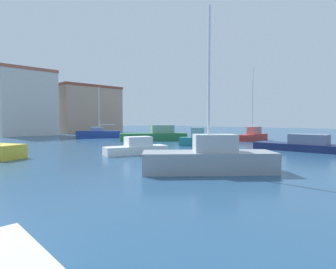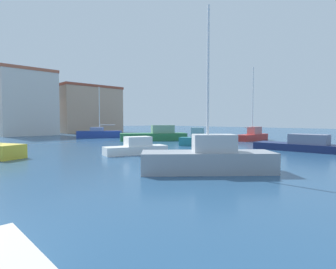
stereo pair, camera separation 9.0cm
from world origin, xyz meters
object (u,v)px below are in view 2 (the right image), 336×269
(sailboat_grey_distant_east, at_px, (208,159))
(motorboat_green_mid_harbor, at_px, (155,135))
(motorboat_white_near_pier, at_px, (136,148))
(sailboat_red_far_left, at_px, (253,135))
(motorboat_navy_far_right, at_px, (303,145))
(sailboat_blue_behind_lamppost, at_px, (99,134))
(motorboat_teal_center_channel, at_px, (200,140))

(sailboat_grey_distant_east, bearing_deg, motorboat_green_mid_harbor, 55.79)
(motorboat_white_near_pier, bearing_deg, motorboat_green_mid_harbor, 43.04)
(sailboat_red_far_left, bearing_deg, motorboat_navy_far_right, -132.27)
(sailboat_blue_behind_lamppost, bearing_deg, motorboat_green_mid_harbor, -76.03)
(motorboat_green_mid_harbor, relative_size, motorboat_teal_center_channel, 1.98)
(motorboat_navy_far_right, distance_m, motorboat_white_near_pier, 13.64)
(motorboat_green_mid_harbor, bearing_deg, motorboat_navy_far_right, -86.75)
(motorboat_teal_center_channel, relative_size, motorboat_navy_far_right, 0.57)
(motorboat_teal_center_channel, bearing_deg, sailboat_grey_distant_east, -138.95)
(sailboat_blue_behind_lamppost, bearing_deg, motorboat_teal_center_channel, -88.27)
(sailboat_grey_distant_east, xyz_separation_m, sailboat_red_far_left, (20.89, 8.98, -0.02))
(motorboat_green_mid_harbor, bearing_deg, sailboat_red_far_left, -43.64)
(sailboat_blue_behind_lamppost, xyz_separation_m, motorboat_green_mid_harbor, (2.41, -9.68, 0.04))
(motorboat_green_mid_harbor, relative_size, sailboat_red_far_left, 0.90)
(motorboat_teal_center_channel, xyz_separation_m, motorboat_white_near_pier, (-8.33, -0.74, -0.10))
(motorboat_white_near_pier, height_order, sailboat_red_far_left, sailboat_red_far_left)
(motorboat_green_mid_harbor, height_order, motorboat_navy_far_right, motorboat_green_mid_harbor)
(motorboat_green_mid_harbor, relative_size, motorboat_navy_far_right, 1.13)
(motorboat_white_near_pier, bearing_deg, sailboat_blue_behind_lamppost, 67.95)
(sailboat_grey_distant_east, bearing_deg, motorboat_teal_center_channel, 41.05)
(sailboat_blue_behind_lamppost, relative_size, motorboat_teal_center_channel, 1.77)
(sailboat_grey_distant_east, bearing_deg, motorboat_navy_far_right, 0.84)
(motorboat_green_mid_harbor, bearing_deg, motorboat_white_near_pier, -136.96)
(sailboat_grey_distant_east, bearing_deg, sailboat_red_far_left, 23.25)
(sailboat_blue_behind_lamppost, height_order, motorboat_white_near_pier, sailboat_blue_behind_lamppost)
(motorboat_navy_far_right, relative_size, motorboat_white_near_pier, 1.49)
(sailboat_blue_behind_lamppost, distance_m, motorboat_white_near_pier, 20.70)
(sailboat_blue_behind_lamppost, distance_m, motorboat_navy_far_right, 27.23)
(motorboat_teal_center_channel, xyz_separation_m, sailboat_grey_distant_east, (-10.07, -8.77, 0.08))
(motorboat_navy_far_right, bearing_deg, sailboat_grey_distant_east, -179.16)
(sailboat_blue_behind_lamppost, distance_m, sailboat_grey_distant_east, 28.83)
(sailboat_grey_distant_east, distance_m, sailboat_red_far_left, 22.74)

